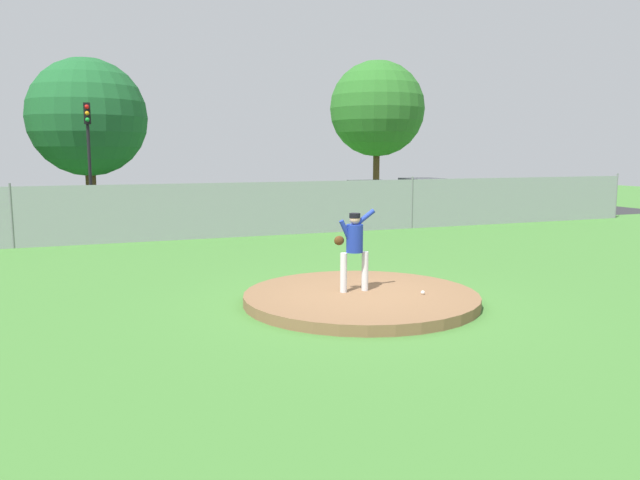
# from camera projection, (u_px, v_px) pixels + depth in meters

# --- Properties ---
(ground_plane) EXTENTS (80.00, 80.00, 0.00)m
(ground_plane) POSITION_uv_depth(u_px,v_px,m) (270.00, 255.00, 17.29)
(ground_plane) COLOR #427A33
(asphalt_strip) EXTENTS (44.00, 7.00, 0.01)m
(asphalt_strip) POSITION_uv_depth(u_px,v_px,m) (210.00, 223.00, 25.12)
(asphalt_strip) COLOR #2B2B2D
(asphalt_strip) RESTS_ON ground_plane
(pitchers_mound) EXTENTS (4.48, 4.48, 0.20)m
(pitchers_mound) POSITION_uv_depth(u_px,v_px,m) (361.00, 298.00, 11.74)
(pitchers_mound) COLOR brown
(pitchers_mound) RESTS_ON ground_plane
(pitcher_youth) EXTENTS (0.82, 0.32, 1.59)m
(pitcher_youth) POSITION_uv_depth(u_px,v_px,m) (354.00, 243.00, 11.73)
(pitcher_youth) COLOR silver
(pitcher_youth) RESTS_ON pitchers_mound
(baseball) EXTENTS (0.07, 0.07, 0.07)m
(baseball) POSITION_uv_depth(u_px,v_px,m) (423.00, 292.00, 11.59)
(baseball) COLOR white
(baseball) RESTS_ON pitchers_mound
(chainlink_fence) EXTENTS (34.22, 0.07, 1.96)m
(chainlink_fence) POSITION_uv_depth(u_px,v_px,m) (236.00, 210.00, 20.84)
(chainlink_fence) COLOR gray
(chainlink_fence) RESTS_ON ground_plane
(parked_car_red) EXTENTS (1.89, 4.73, 1.67)m
(parked_car_red) POSITION_uv_depth(u_px,v_px,m) (426.00, 197.00, 28.77)
(parked_car_red) COLOR #A81919
(parked_car_red) RESTS_ON ground_plane
(parked_car_navy) EXTENTS (1.95, 4.11, 1.60)m
(parked_car_navy) POSITION_uv_depth(u_px,v_px,m) (374.00, 199.00, 27.93)
(parked_car_navy) COLOR #161E4C
(parked_car_navy) RESTS_ON ground_plane
(traffic_cone_orange) EXTENTS (0.40, 0.40, 0.55)m
(traffic_cone_orange) POSITION_uv_depth(u_px,v_px,m) (105.00, 214.00, 26.35)
(traffic_cone_orange) COLOR orange
(traffic_cone_orange) RESTS_ON asphalt_strip
(traffic_light_near) EXTENTS (0.28, 0.46, 4.98)m
(traffic_light_near) POSITION_uv_depth(u_px,v_px,m) (88.00, 140.00, 26.52)
(traffic_light_near) COLOR black
(traffic_light_near) RESTS_ON ground_plane
(tree_leaning_west) EXTENTS (5.81, 5.81, 7.51)m
(tree_leaning_west) POSITION_uv_depth(u_px,v_px,m) (88.00, 118.00, 30.52)
(tree_leaning_west) COLOR #4C331E
(tree_leaning_west) RESTS_ON ground_plane
(tree_slender_far) EXTENTS (5.78, 5.78, 8.42)m
(tree_slender_far) POSITION_uv_depth(u_px,v_px,m) (377.00, 109.00, 37.49)
(tree_slender_far) COLOR #4C331E
(tree_slender_far) RESTS_ON ground_plane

